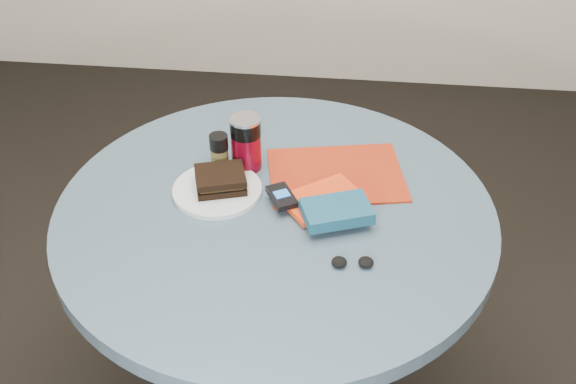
# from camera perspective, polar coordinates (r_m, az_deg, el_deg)

# --- Properties ---
(table) EXTENTS (1.00, 1.00, 0.75)m
(table) POSITION_cam_1_polar(r_m,az_deg,el_deg) (1.74, -0.99, -5.51)
(table) COLOR black
(table) RESTS_ON ground
(plate) EXTENTS (0.26, 0.26, 0.01)m
(plate) POSITION_cam_1_polar(r_m,az_deg,el_deg) (1.68, -5.61, 0.13)
(plate) COLOR silver
(plate) RESTS_ON table
(sandwich) EXTENTS (0.14, 0.12, 0.04)m
(sandwich) POSITION_cam_1_polar(r_m,az_deg,el_deg) (1.67, -5.36, 0.97)
(sandwich) COLOR black
(sandwich) RESTS_ON plate
(soda_can) EXTENTS (0.09, 0.09, 0.14)m
(soda_can) POSITION_cam_1_polar(r_m,az_deg,el_deg) (1.73, -3.34, 3.89)
(soda_can) COLOR #650516
(soda_can) RESTS_ON table
(pepper_grinder) EXTENTS (0.05, 0.05, 0.10)m
(pepper_grinder) POSITION_cam_1_polar(r_m,az_deg,el_deg) (1.73, -5.44, 3.08)
(pepper_grinder) COLOR brown
(pepper_grinder) RESTS_ON table
(magazine) EXTENTS (0.36, 0.30, 0.01)m
(magazine) POSITION_cam_1_polar(r_m,az_deg,el_deg) (1.73, 3.83, 1.37)
(magazine) COLOR maroon
(magazine) RESTS_ON table
(red_book) EXTENTS (0.21, 0.20, 0.01)m
(red_book) POSITION_cam_1_polar(r_m,az_deg,el_deg) (1.64, 2.76, -0.60)
(red_book) COLOR red
(red_book) RESTS_ON magazine
(novel) EXTENTS (0.17, 0.14, 0.03)m
(novel) POSITION_cam_1_polar(r_m,az_deg,el_deg) (1.57, 3.86, -1.53)
(novel) COLOR navy
(novel) RESTS_ON red_book
(mp3_player) EXTENTS (0.08, 0.10, 0.02)m
(mp3_player) POSITION_cam_1_polar(r_m,az_deg,el_deg) (1.62, -0.50, -0.36)
(mp3_player) COLOR black
(mp3_player) RESTS_ON red_book
(headphones) EXTENTS (0.09, 0.04, 0.02)m
(headphones) POSITION_cam_1_polar(r_m,az_deg,el_deg) (1.49, 5.12, -5.55)
(headphones) COLOR black
(headphones) RESTS_ON table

